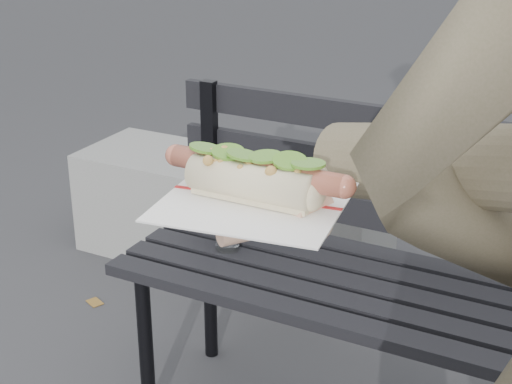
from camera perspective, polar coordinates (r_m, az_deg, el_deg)
park_bench at (r=1.97m, az=11.66°, el=-5.25°), size 1.50×0.44×0.88m
concrete_block at (r=2.99m, az=-1.91°, el=-1.63°), size 1.20×0.40×0.40m
held_hotdog at (r=0.82m, az=14.59°, el=1.10°), size 0.64×0.30×0.20m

